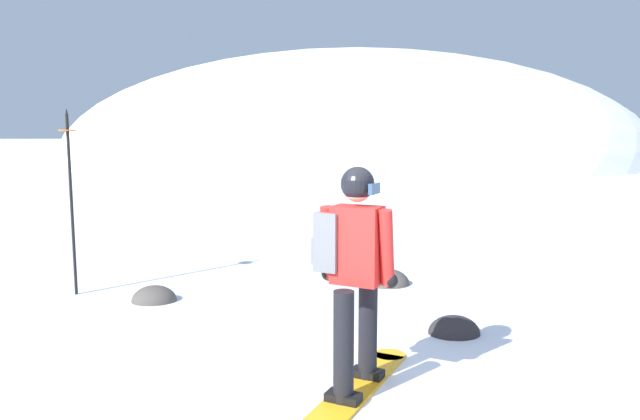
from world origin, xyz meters
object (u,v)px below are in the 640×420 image
at_px(rock_dark, 387,284).
at_px(piste_marker_near, 71,191).
at_px(rock_mid, 454,334).
at_px(rock_small, 154,301).
at_px(snowboarder_main, 353,273).

bearing_deg(rock_dark, piste_marker_near, -176.18).
bearing_deg(rock_mid, rock_dark, 99.90).
bearing_deg(piste_marker_near, rock_small, -19.00).
height_order(snowboarder_main, rock_mid, snowboarder_main).
xyz_separation_m(snowboarder_main, piste_marker_near, (-3.05, 2.90, 0.35)).
bearing_deg(rock_mid, snowboarder_main, -132.63).
distance_m(piste_marker_near, rock_mid, 4.68).
distance_m(snowboarder_main, rock_dark, 3.38).
height_order(snowboarder_main, piste_marker_near, piste_marker_near).
relative_size(piste_marker_near, rock_mid, 4.40).
xyz_separation_m(snowboarder_main, rock_mid, (1.14, 1.24, -0.92)).
bearing_deg(rock_small, snowboarder_main, -51.27).
distance_m(rock_mid, rock_small, 3.44).
xyz_separation_m(rock_mid, rock_small, (-3.18, 1.31, 0.00)).
xyz_separation_m(piste_marker_near, rock_mid, (4.19, -1.66, -1.27)).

